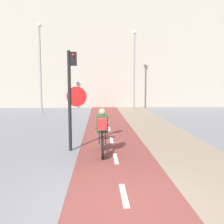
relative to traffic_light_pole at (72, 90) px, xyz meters
The scene contains 7 objects.
ground_plane 4.77m from the traffic_light_pole, 71.12° to the right, with size 120.00×120.00×0.00m, color gray.
bike_lane 4.76m from the traffic_light_pole, 71.09° to the right, with size 2.34×60.00×0.02m.
building_row_background 18.60m from the traffic_light_pole, 85.63° to the left, with size 60.00×5.20×10.99m.
traffic_light_pole is the anchor object (origin of this frame).
street_lamp_far 11.90m from the traffic_light_pole, 107.66° to the left, with size 0.36×0.36×6.83m.
street_lamp_sidewalk 13.67m from the traffic_light_pole, 73.19° to the left, with size 0.36×0.36×6.76m.
cyclist_near 1.77m from the traffic_light_pole, 28.74° to the right, with size 0.46×1.76×1.49m.
Camera 1 is at (-0.49, -4.30, 2.25)m, focal length 40.00 mm.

